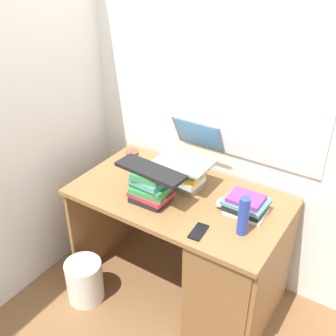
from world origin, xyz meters
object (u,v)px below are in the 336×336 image
book_stack_tall (183,175)px  wastebasket (85,281)px  book_stack_keyboard_riser (150,187)px  mug (133,157)px  cell_phone (198,232)px  laptop (190,151)px  water_bottle (243,216)px  desk (222,262)px  book_stack_side (246,205)px  computer_mouse (222,202)px  keyboard (150,170)px

book_stack_tall → wastebasket: bearing=-131.2°
book_stack_keyboard_riser → mug: bearing=140.8°
mug → wastebasket: bearing=-91.0°
book_stack_keyboard_riser → cell_phone: 0.40m
book_stack_tall → laptop: 0.15m
water_bottle → book_stack_tall: bearing=156.7°
desk → water_bottle: bearing=-34.4°
book_stack_side → water_bottle: (0.06, -0.18, 0.06)m
book_stack_tall → book_stack_side: size_ratio=1.01×
desk → computer_mouse: computer_mouse is taller
book_stack_keyboard_riser → wastebasket: bearing=-142.0°
book_stack_side → cell_phone: 0.33m
book_stack_side → book_stack_tall: bearing=175.7°
computer_mouse → water_bottle: bearing=-39.8°
book_stack_keyboard_riser → book_stack_side: (0.51, 0.19, -0.04)m
computer_mouse → book_stack_keyboard_riser: bearing=-154.0°
book_stack_side → wastebasket: (-0.86, -0.47, -0.66)m
book_stack_side → water_bottle: 0.19m
mug → book_stack_tall: bearing=-7.3°
laptop → wastebasket: size_ratio=1.19×
book_stack_tall → book_stack_keyboard_riser: book_stack_keyboard_riser is taller
wastebasket → book_stack_keyboard_riser: bearing=38.0°
book_stack_tall → keyboard: keyboard is taller
desk → computer_mouse: 0.38m
desk → wastebasket: bearing=-154.1°
laptop → computer_mouse: 0.37m
computer_mouse → cell_phone: 0.29m
wastebasket → mug: bearing=89.0°
computer_mouse → cell_phone: size_ratio=0.76×
desk → book_stack_tall: bearing=161.6°
computer_mouse → laptop: bearing=157.6°
book_stack_side → water_bottle: water_bottle is taller
keyboard → mug: keyboard is taller
laptop → keyboard: laptop is taller
book_stack_keyboard_riser → book_stack_side: 0.55m
keyboard → cell_phone: bearing=-11.0°
cell_phone → wastebasket: size_ratio=0.47×
laptop → wastebasket: bearing=-127.2°
water_bottle → mug: bearing=163.9°
desk → mug: bearing=167.6°
keyboard → cell_phone: (0.37, -0.10, -0.20)m
desk → keyboard: (-0.43, -0.11, 0.55)m
mug → water_bottle: bearing=-16.1°
wastebasket → computer_mouse: bearing=32.2°
laptop → computer_mouse: size_ratio=3.34×
desk → cell_phone: size_ratio=9.41×
water_bottle → wastebasket: size_ratio=0.75×
keyboard → mug: size_ratio=3.32×
keyboard → computer_mouse: (0.37, 0.18, -0.19)m
cell_phone → book_stack_keyboard_riser: bearing=159.3°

